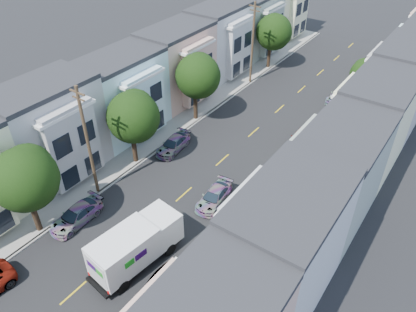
% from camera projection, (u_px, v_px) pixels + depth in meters
% --- Properties ---
extents(ground, '(160.00, 160.00, 0.00)m').
position_uv_depth(ground, '(136.00, 237.00, 30.93)').
color(ground, black).
rests_on(ground, ground).
extents(road_slab, '(12.00, 70.00, 0.02)m').
position_uv_depth(road_slab, '(239.00, 145.00, 40.80)').
color(road_slab, black).
rests_on(road_slab, ground).
extents(curb_left, '(0.30, 70.00, 0.15)m').
position_uv_depth(curb_left, '(191.00, 126.00, 43.56)').
color(curb_left, gray).
rests_on(curb_left, ground).
extents(curb_right, '(0.30, 70.00, 0.15)m').
position_uv_depth(curb_right, '(294.00, 166.00, 37.96)').
color(curb_right, gray).
rests_on(curb_right, ground).
extents(sidewalk_left, '(2.60, 70.00, 0.15)m').
position_uv_depth(sidewalk_left, '(181.00, 123.00, 44.16)').
color(sidewalk_left, gray).
rests_on(sidewalk_left, ground).
extents(sidewalk_right, '(2.60, 70.00, 0.15)m').
position_uv_depth(sidewalk_right, '(307.00, 171.00, 37.36)').
color(sidewalk_right, gray).
rests_on(sidewalk_right, ground).
extents(centerline, '(0.12, 70.00, 0.01)m').
position_uv_depth(centerline, '(239.00, 145.00, 40.81)').
color(centerline, gold).
rests_on(centerline, ground).
extents(townhouse_row_left, '(5.00, 70.00, 8.50)m').
position_uv_depth(townhouse_row_left, '(155.00, 113.00, 45.96)').
color(townhouse_row_left, '#97A296').
rests_on(townhouse_row_left, ground).
extents(townhouse_row_right, '(5.00, 70.00, 8.50)m').
position_uv_depth(townhouse_row_right, '(347.00, 187.00, 35.65)').
color(townhouse_row_right, '#97A296').
rests_on(townhouse_row_right, ground).
extents(tree_b, '(4.70, 4.70, 7.68)m').
position_uv_depth(tree_b, '(24.00, 179.00, 28.24)').
color(tree_b, black).
rests_on(tree_b, ground).
extents(tree_c, '(4.70, 4.70, 7.42)m').
position_uv_depth(tree_c, '(133.00, 117.00, 35.50)').
color(tree_c, black).
rests_on(tree_c, ground).
extents(tree_d, '(4.70, 4.70, 7.62)m').
position_uv_depth(tree_d, '(197.00, 76.00, 41.69)').
color(tree_d, black).
rests_on(tree_d, ground).
extents(tree_e, '(4.70, 4.70, 7.39)m').
position_uv_depth(tree_e, '(273.00, 32.00, 52.87)').
color(tree_e, black).
rests_on(tree_e, ground).
extents(tree_far_r, '(3.10, 3.10, 5.64)m').
position_uv_depth(tree_far_r, '(363.00, 74.00, 44.94)').
color(tree_far_r, black).
rests_on(tree_far_r, ground).
extents(utility_pole_near, '(1.60, 0.26, 10.00)m').
position_uv_depth(utility_pole_near, '(88.00, 143.00, 32.10)').
color(utility_pole_near, '#42301E').
rests_on(utility_pole_near, ground).
extents(utility_pole_far, '(1.60, 0.26, 10.00)m').
position_uv_depth(utility_pole_far, '(253.00, 44.00, 49.22)').
color(utility_pole_far, '#42301E').
rests_on(utility_pole_far, ground).
extents(fedex_truck, '(2.58, 6.70, 3.22)m').
position_uv_depth(fedex_truck, '(136.00, 245.00, 28.01)').
color(fedex_truck, white).
rests_on(fedex_truck, ground).
extents(lead_sedan, '(2.18, 4.32, 1.25)m').
position_uv_depth(lead_sedan, '(214.00, 197.00, 33.69)').
color(lead_sedan, black).
rests_on(lead_sedan, ground).
extents(parked_left_c, '(1.97, 4.51, 1.34)m').
position_uv_depth(parked_left_c, '(76.00, 216.00, 31.85)').
color(parked_left_c, gray).
rests_on(parked_left_c, ground).
extents(parked_left_d, '(2.20, 4.40, 1.27)m').
position_uv_depth(parked_left_d, '(173.00, 144.00, 39.82)').
color(parked_left_d, '#360605').
rests_on(parked_left_d, ground).
extents(parked_right_b, '(1.71, 4.37, 1.43)m').
position_uv_depth(parked_right_b, '(163.00, 286.00, 26.60)').
color(parked_right_b, silver).
rests_on(parked_right_b, ground).
extents(parked_right_c, '(1.72, 4.41, 1.43)m').
position_uv_depth(parked_right_c, '(301.00, 138.00, 40.64)').
color(parked_right_c, black).
rests_on(parked_right_c, ground).
extents(parked_right_d, '(2.24, 4.85, 1.43)m').
position_uv_depth(parked_right_d, '(340.00, 95.00, 47.97)').
color(parked_right_d, black).
rests_on(parked_right_d, ground).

